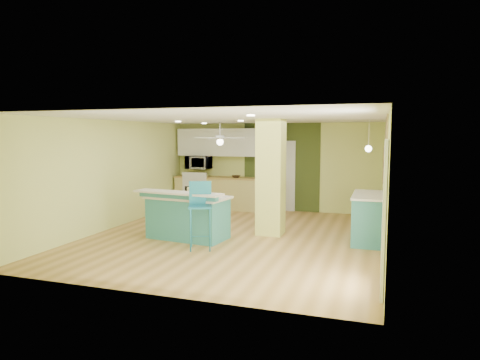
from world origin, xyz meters
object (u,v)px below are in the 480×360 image
bar_stool (200,204)px  canister (191,192)px  fruit_bowl (236,177)px  peninsula (188,216)px  side_counter (368,218)px

bar_stool → canister: bearing=103.4°
bar_stool → fruit_bowl: (-0.72, 4.20, 0.12)m
peninsula → side_counter: peninsula is taller
canister → bar_stool: bearing=-54.5°
peninsula → bar_stool: size_ratio=1.53×
fruit_bowl → canister: size_ratio=1.59×
canister → side_counter: bearing=12.8°
side_counter → bar_stool: bearing=-152.1°
bar_stool → side_counter: bearing=5.7°
peninsula → side_counter: (3.60, 0.97, 0.01)m
bar_stool → side_counter: 3.44m
fruit_bowl → canister: (0.16, -3.42, 0.00)m
side_counter → fruit_bowl: fruit_bowl is taller
side_counter → fruit_bowl: (-3.75, 2.60, 0.49)m
peninsula → canister: 0.52m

